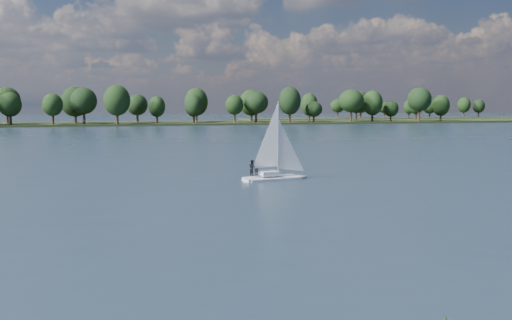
{
  "coord_description": "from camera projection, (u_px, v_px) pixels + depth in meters",
  "views": [
    {
      "loc": [
        -23.5,
        -16.94,
        7.62
      ],
      "look_at": [
        -8.97,
        33.79,
        2.5
      ],
      "focal_mm": 40.0,
      "sensor_mm": 36.0,
      "label": 1
    }
  ],
  "objects": [
    {
      "name": "sailboat",
      "position": [
        272.0,
        157.0,
        57.44
      ],
      "size": [
        6.58,
        2.9,
        8.37
      ],
      "rotation": [
        0.0,
        0.0,
        0.18
      ],
      "color": "silver",
      "rests_on": "ground"
    },
    {
      "name": "treeline",
      "position": [
        102.0,
        104.0,
        215.76
      ],
      "size": [
        563.01,
        73.87,
        18.4
      ],
      "color": "black",
      "rests_on": "ground"
    },
    {
      "name": "far_shore_back",
      "position": [
        436.0,
        119.0,
        316.02
      ],
      "size": [
        220.0,
        30.0,
        1.4
      ],
      "primitive_type": "cube",
      "color": "black",
      "rests_on": "ground"
    },
    {
      "name": "ground",
      "position": [
        210.0,
        141.0,
        119.07
      ],
      "size": [
        700.0,
        700.0,
        0.0
      ],
      "primitive_type": "plane",
      "color": "#233342",
      "rests_on": "ground"
    },
    {
      "name": "far_shore",
      "position": [
        154.0,
        124.0,
        226.24
      ],
      "size": [
        660.0,
        40.0,
        1.5
      ],
      "primitive_type": "cube",
      "color": "black",
      "rests_on": "ground"
    }
  ]
}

